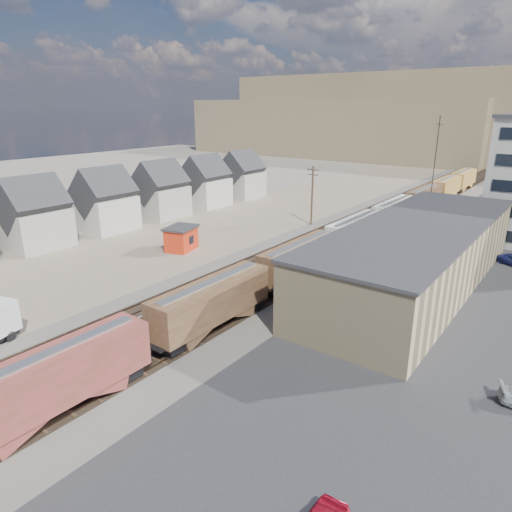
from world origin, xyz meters
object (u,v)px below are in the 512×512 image
Objects in this scene: freight_train at (377,220)px; parked_car_white at (390,339)px; utility_pole_north at (312,194)px; maintenance_shed at (181,238)px.

parked_car_white is at bearing -65.56° from freight_train.
utility_pole_north reaches higher than maintenance_shed.
freight_train is at bearing 124.25° from parked_car_white.
maintenance_shed is (-19.77, -22.44, -1.04)m from freight_train.
freight_train reaches higher than parked_car_white.
parked_car_white is at bearing -50.79° from utility_pole_north.
maintenance_shed is at bearing -107.53° from utility_pole_north.
parked_car_white is (14.23, -31.31, -2.07)m from freight_train.
utility_pole_north is 2.27× the size of parked_car_white.
freight_train is 12.61m from utility_pole_north.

